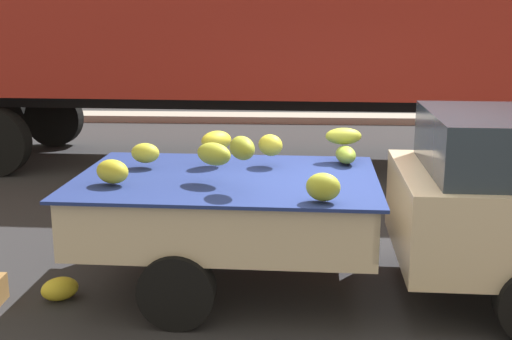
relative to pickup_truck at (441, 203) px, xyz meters
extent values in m
plane|color=#28282B|center=(-0.71, 0.05, -0.88)|extent=(220.00, 220.00, 0.00)
cube|color=gray|center=(-0.71, 9.77, -0.80)|extent=(80.00, 0.80, 0.16)
cube|color=#CCB793|center=(0.57, -0.02, -0.09)|extent=(1.97, 1.83, 0.78)
cube|color=#28333D|center=(0.38, -0.01, 0.56)|extent=(1.10, 1.59, 0.52)
cube|color=#CCB793|center=(-1.94, 0.06, -0.30)|extent=(2.68, 1.85, 0.08)
cube|color=#CCB793|center=(-1.91, 0.92, -0.04)|extent=(2.63, 0.14, 0.44)
cube|color=#CCB793|center=(-1.97, -0.80, -0.04)|extent=(2.63, 0.14, 0.44)
cube|color=#CCB793|center=(-0.65, 0.02, -0.04)|extent=(0.11, 1.77, 0.44)
cube|color=#CCB793|center=(-3.23, 0.10, -0.04)|extent=(0.11, 1.77, 0.44)
cube|color=#B21914|center=(-1.91, 0.95, -0.08)|extent=(2.52, 0.09, 0.07)
cube|color=navy|center=(-1.94, 0.06, 0.19)|extent=(2.81, 1.98, 0.03)
ellipsoid|color=olive|center=(-0.82, 0.61, 0.30)|extent=(0.23, 0.37, 0.17)
ellipsoid|color=#9FA62B|center=(-1.10, -0.74, 0.33)|extent=(0.32, 0.26, 0.22)
ellipsoid|color=#9AA42C|center=(-1.76, -0.47, 0.58)|extent=(0.31, 0.35, 0.20)
ellipsoid|color=gold|center=(-2.75, 0.35, 0.35)|extent=(0.31, 0.25, 0.19)
ellipsoid|color=gold|center=(-2.08, 0.47, 0.46)|extent=(0.39, 0.40, 0.19)
ellipsoid|color=gold|center=(-2.90, -0.31, 0.33)|extent=(0.37, 0.33, 0.21)
ellipsoid|color=#A6AD2F|center=(-0.83, 0.76, 0.46)|extent=(0.38, 0.24, 0.17)
ellipsoid|color=gold|center=(-1.55, 0.49, 0.42)|extent=(0.33, 0.33, 0.21)
ellipsoid|color=#A4AB2E|center=(-2.03, -0.18, 0.47)|extent=(0.40, 0.37, 0.20)
cylinder|color=black|center=(0.64, 0.83, -0.56)|extent=(0.65, 0.22, 0.64)
cylinder|color=black|center=(-2.22, 0.92, -0.56)|extent=(0.65, 0.22, 0.64)
cylinder|color=black|center=(-2.28, -0.78, -0.56)|extent=(0.65, 0.22, 0.64)
cube|color=maroon|center=(-2.40, 5.31, 1.72)|extent=(12.08, 2.91, 2.70)
cube|color=black|center=(-2.40, 5.31, 0.22)|extent=(11.05, 0.78, 0.30)
cylinder|color=black|center=(-5.95, 6.63, -0.34)|extent=(1.09, 0.34, 1.08)
cylinder|color=black|center=(-7.03, 6.67, -0.34)|extent=(1.09, 0.34, 1.08)
cylinder|color=#38383A|center=(0.90, 5.20, -0.25)|extent=(0.18, 0.18, 1.25)
ellipsoid|color=gold|center=(-3.44, -0.31, -0.77)|extent=(0.41, 0.38, 0.21)
camera|label=1|loc=(-1.36, -5.73, 1.67)|focal=46.01mm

